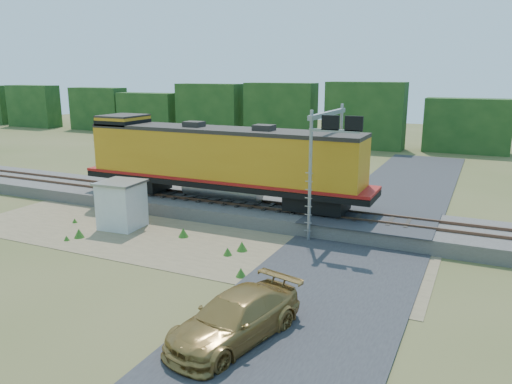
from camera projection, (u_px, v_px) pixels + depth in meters
The scene contains 11 objects.
ground at pixel (207, 247), 25.42m from camera, with size 140.00×140.00×0.00m, color #475123.
ballast at pixel (257, 211), 30.62m from camera, with size 70.00×5.00×0.80m, color slate.
rails at pixel (257, 204), 30.50m from camera, with size 70.00×1.54×0.16m.
dirt_shoulder at pixel (180, 239), 26.69m from camera, with size 26.00×8.00×0.03m, color #8C7754.
road at pixel (345, 263), 23.17m from camera, with size 7.00×66.00×0.86m.
tree_line_north at pixel (372, 122), 58.17m from camera, with size 130.00×3.00×6.50m.
weed_clumps at pixel (152, 238), 26.96m from camera, with size 15.00×6.20×0.56m, color #30651D, non-canonical shape.
locomotive at pixel (217, 160), 31.02m from camera, with size 19.25×2.94×4.97m.
shed at pixel (122, 204), 28.35m from camera, with size 2.46×2.46×2.73m.
signal_gantry at pixel (330, 139), 26.99m from camera, with size 2.72×6.20×6.87m.
car at pixel (235, 318), 16.48m from camera, with size 2.19×5.39×1.56m, color olive.
Camera 1 is at (12.46, -20.73, 8.69)m, focal length 35.00 mm.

